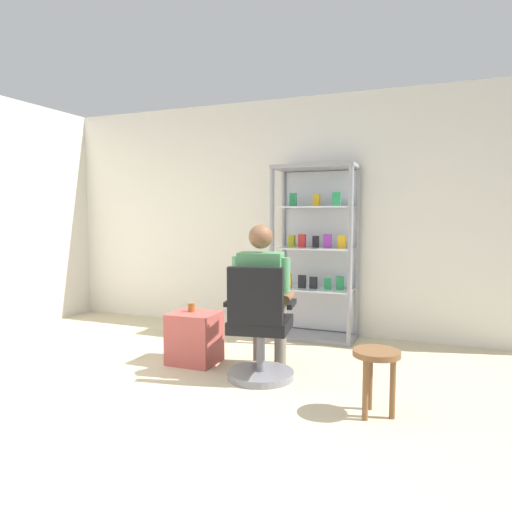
% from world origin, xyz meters
% --- Properties ---
extents(ground_plane, '(7.20, 7.20, 0.00)m').
position_xyz_m(ground_plane, '(0.00, 0.00, 0.00)').
color(ground_plane, '#C6B793').
extents(back_wall, '(6.00, 0.10, 2.70)m').
position_xyz_m(back_wall, '(0.00, 3.00, 1.35)').
color(back_wall, silver).
rests_on(back_wall, ground).
extents(display_cabinet_main, '(0.90, 0.45, 1.90)m').
position_xyz_m(display_cabinet_main, '(0.40, 2.76, 0.96)').
color(display_cabinet_main, gray).
rests_on(display_cabinet_main, ground).
extents(office_chair, '(0.60, 0.56, 0.96)m').
position_xyz_m(office_chair, '(0.34, 1.22, 0.39)').
color(office_chair, slate).
rests_on(office_chair, ground).
extents(seated_shopkeeper, '(0.53, 0.60, 1.29)m').
position_xyz_m(seated_shopkeeper, '(0.31, 1.38, 0.71)').
color(seated_shopkeeper, slate).
rests_on(seated_shopkeeper, ground).
extents(storage_crate, '(0.43, 0.38, 0.47)m').
position_xyz_m(storage_crate, '(-0.39, 1.43, 0.24)').
color(storage_crate, '#B24C47').
rests_on(storage_crate, ground).
extents(tea_glass, '(0.06, 0.06, 0.08)m').
position_xyz_m(tea_glass, '(-0.44, 1.45, 0.51)').
color(tea_glass, brown).
rests_on(tea_glass, storage_crate).
extents(wooden_stool, '(0.32, 0.32, 0.46)m').
position_xyz_m(wooden_stool, '(1.33, 0.87, 0.36)').
color(wooden_stool, brown).
rests_on(wooden_stool, ground).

